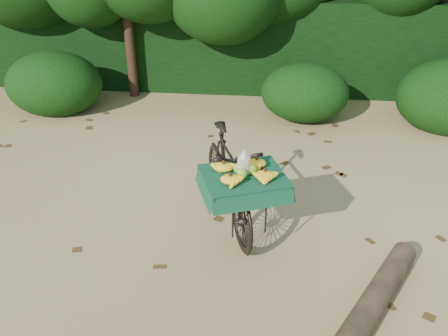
# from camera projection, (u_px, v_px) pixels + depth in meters

# --- Properties ---
(ground) EXTENTS (80.00, 80.00, 0.00)m
(ground) POSITION_uv_depth(u_px,v_px,m) (171.00, 279.00, 4.80)
(ground) COLOR tan
(ground) RESTS_ON ground
(vendor_bicycle) EXTENTS (1.29, 2.00, 1.14)m
(vendor_bicycle) POSITION_uv_depth(u_px,v_px,m) (229.00, 179.00, 5.41)
(vendor_bicycle) COLOR black
(vendor_bicycle) RESTS_ON ground
(hedge_backdrop) EXTENTS (26.00, 1.80, 1.80)m
(hedge_backdrop) POSITION_uv_depth(u_px,v_px,m) (229.00, 39.00, 9.86)
(hedge_backdrop) COLOR black
(hedge_backdrop) RESTS_ON ground
(bush_clumps) EXTENTS (8.80, 1.70, 0.90)m
(bush_clumps) POSITION_uv_depth(u_px,v_px,m) (247.00, 93.00, 8.28)
(bush_clumps) COLOR black
(bush_clumps) RESTS_ON ground
(leaf_litter) EXTENTS (7.00, 7.30, 0.01)m
(leaf_litter) POSITION_uv_depth(u_px,v_px,m) (182.00, 239.00, 5.36)
(leaf_litter) COLOR #462F12
(leaf_litter) RESTS_ON ground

